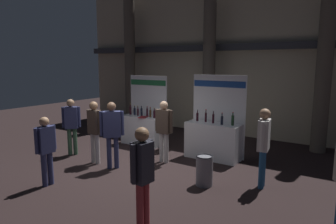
{
  "coord_description": "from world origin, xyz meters",
  "views": [
    {
      "loc": [
        4.98,
        -5.78,
        2.75
      ],
      "look_at": [
        0.58,
        0.85,
        1.45
      ],
      "focal_mm": 32.3,
      "sensor_mm": 36.0,
      "label": 1
    }
  ],
  "objects_px": {
    "exhibitor_booth_0": "(143,127)",
    "exhibitor_booth_1": "(214,137)",
    "visitor_8": "(164,126)",
    "trash_bin": "(204,171)",
    "visitor_6": "(264,141)",
    "visitor_7": "(46,146)",
    "visitor_9": "(142,171)",
    "visitor_2": "(94,127)",
    "visitor_1": "(71,122)",
    "visitor_3": "(112,129)"
  },
  "relations": [
    {
      "from": "trash_bin",
      "to": "visitor_7",
      "type": "height_order",
      "value": "visitor_7"
    },
    {
      "from": "visitor_2",
      "to": "visitor_3",
      "type": "distance_m",
      "value": 0.69
    },
    {
      "from": "exhibitor_booth_1",
      "to": "visitor_7",
      "type": "xyz_separation_m",
      "value": [
        -2.28,
        -3.88,
        0.29
      ]
    },
    {
      "from": "visitor_8",
      "to": "visitor_3",
      "type": "bearing_deg",
      "value": -129.16
    },
    {
      "from": "visitor_1",
      "to": "visitor_9",
      "type": "xyz_separation_m",
      "value": [
        4.39,
        -2.14,
        0.03
      ]
    },
    {
      "from": "visitor_6",
      "to": "visitor_9",
      "type": "distance_m",
      "value": 3.07
    },
    {
      "from": "visitor_8",
      "to": "visitor_9",
      "type": "bearing_deg",
      "value": -64.52
    },
    {
      "from": "exhibitor_booth_0",
      "to": "visitor_8",
      "type": "xyz_separation_m",
      "value": [
        1.68,
        -1.21,
        0.43
      ]
    },
    {
      "from": "exhibitor_booth_1",
      "to": "visitor_3",
      "type": "xyz_separation_m",
      "value": [
        -1.83,
        -2.24,
        0.44
      ]
    },
    {
      "from": "visitor_9",
      "to": "trash_bin",
      "type": "bearing_deg",
      "value": 5.18
    },
    {
      "from": "exhibitor_booth_1",
      "to": "visitor_1",
      "type": "xyz_separation_m",
      "value": [
        -3.7,
        -2.03,
        0.39
      ]
    },
    {
      "from": "exhibitor_booth_0",
      "to": "visitor_6",
      "type": "height_order",
      "value": "exhibitor_booth_0"
    },
    {
      "from": "trash_bin",
      "to": "visitor_9",
      "type": "distance_m",
      "value": 2.35
    },
    {
      "from": "exhibitor_booth_0",
      "to": "visitor_9",
      "type": "relative_size",
      "value": 1.32
    },
    {
      "from": "exhibitor_booth_0",
      "to": "visitor_8",
      "type": "relative_size",
      "value": 1.35
    },
    {
      "from": "exhibitor_booth_1",
      "to": "visitor_9",
      "type": "height_order",
      "value": "exhibitor_booth_1"
    },
    {
      "from": "exhibitor_booth_1",
      "to": "visitor_1",
      "type": "relative_size",
      "value": 1.42
    },
    {
      "from": "exhibitor_booth_0",
      "to": "visitor_9",
      "type": "distance_m",
      "value": 5.48
    },
    {
      "from": "visitor_1",
      "to": "visitor_9",
      "type": "bearing_deg",
      "value": 110.72
    },
    {
      "from": "visitor_3",
      "to": "visitor_8",
      "type": "bearing_deg",
      "value": -169.89
    },
    {
      "from": "trash_bin",
      "to": "visitor_1",
      "type": "height_order",
      "value": "visitor_1"
    },
    {
      "from": "visitor_2",
      "to": "visitor_7",
      "type": "xyz_separation_m",
      "value": [
        0.25,
        -1.67,
        -0.1
      ]
    },
    {
      "from": "exhibitor_booth_1",
      "to": "visitor_6",
      "type": "xyz_separation_m",
      "value": [
        1.8,
        -1.3,
        0.45
      ]
    },
    {
      "from": "visitor_1",
      "to": "visitor_3",
      "type": "relative_size",
      "value": 0.96
    },
    {
      "from": "visitor_6",
      "to": "visitor_9",
      "type": "relative_size",
      "value": 1.01
    },
    {
      "from": "visitor_9",
      "to": "visitor_2",
      "type": "bearing_deg",
      "value": 63.46
    },
    {
      "from": "visitor_1",
      "to": "visitor_3",
      "type": "bearing_deg",
      "value": 130.28
    },
    {
      "from": "visitor_8",
      "to": "trash_bin",
      "type": "bearing_deg",
      "value": -29.81
    },
    {
      "from": "trash_bin",
      "to": "visitor_1",
      "type": "bearing_deg",
      "value": -178.56
    },
    {
      "from": "visitor_6",
      "to": "visitor_1",
      "type": "bearing_deg",
      "value": -90.37
    },
    {
      "from": "exhibitor_booth_1",
      "to": "visitor_1",
      "type": "bearing_deg",
      "value": -151.2
    },
    {
      "from": "visitor_3",
      "to": "visitor_7",
      "type": "height_order",
      "value": "visitor_3"
    },
    {
      "from": "visitor_6",
      "to": "visitor_7",
      "type": "bearing_deg",
      "value": -65.63
    },
    {
      "from": "visitor_8",
      "to": "visitor_7",
      "type": "bearing_deg",
      "value": -117.9
    },
    {
      "from": "exhibitor_booth_0",
      "to": "visitor_2",
      "type": "xyz_separation_m",
      "value": [
        0.15,
        -2.33,
        0.42
      ]
    },
    {
      "from": "trash_bin",
      "to": "visitor_2",
      "type": "xyz_separation_m",
      "value": [
        -3.21,
        -0.28,
        0.66
      ]
    },
    {
      "from": "visitor_3",
      "to": "visitor_6",
      "type": "height_order",
      "value": "visitor_6"
    },
    {
      "from": "visitor_7",
      "to": "visitor_8",
      "type": "height_order",
      "value": "visitor_8"
    },
    {
      "from": "visitor_2",
      "to": "visitor_9",
      "type": "relative_size",
      "value": 0.98
    },
    {
      "from": "exhibitor_booth_0",
      "to": "visitor_3",
      "type": "distance_m",
      "value": 2.55
    },
    {
      "from": "visitor_3",
      "to": "trash_bin",
      "type": "bearing_deg",
      "value": 143.19
    },
    {
      "from": "exhibitor_booth_0",
      "to": "exhibitor_booth_1",
      "type": "distance_m",
      "value": 2.68
    },
    {
      "from": "visitor_7",
      "to": "visitor_8",
      "type": "xyz_separation_m",
      "value": [
        1.28,
        2.79,
        0.11
      ]
    },
    {
      "from": "exhibitor_booth_1",
      "to": "visitor_7",
      "type": "height_order",
      "value": "exhibitor_booth_1"
    },
    {
      "from": "trash_bin",
      "to": "visitor_9",
      "type": "height_order",
      "value": "visitor_9"
    },
    {
      "from": "exhibitor_booth_0",
      "to": "exhibitor_booth_1",
      "type": "xyz_separation_m",
      "value": [
        2.67,
        -0.13,
        0.03
      ]
    },
    {
      "from": "visitor_2",
      "to": "visitor_6",
      "type": "height_order",
      "value": "visitor_6"
    },
    {
      "from": "trash_bin",
      "to": "visitor_6",
      "type": "relative_size",
      "value": 0.39
    },
    {
      "from": "exhibitor_booth_0",
      "to": "visitor_7",
      "type": "distance_m",
      "value": 4.04
    },
    {
      "from": "visitor_9",
      "to": "visitor_8",
      "type": "bearing_deg",
      "value": 33.58
    }
  ]
}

